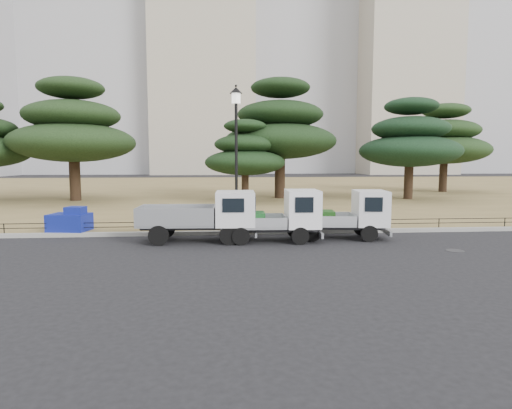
{
  "coord_description": "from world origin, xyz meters",
  "views": [
    {
      "loc": [
        -1.39,
        -14.81,
        3.04
      ],
      "look_at": [
        0.0,
        2.0,
        1.3
      ],
      "focal_mm": 30.0,
      "sensor_mm": 36.0,
      "label": 1
    }
  ],
  "objects": [
    {
      "name": "pine_east_near",
      "position": [
        12.73,
        16.34,
        4.49
      ],
      "size": [
        7.44,
        7.44,
        7.51
      ],
      "color": "black",
      "rests_on": "lawn"
    },
    {
      "name": "tarp_pile",
      "position": [
        -7.58,
        3.16,
        0.56
      ],
      "size": [
        1.69,
        1.35,
        1.02
      ],
      "rotation": [
        0.0,
        0.0,
        -0.17
      ],
      "color": "navy",
      "rests_on": "lawn"
    },
    {
      "name": "lawn",
      "position": [
        0.0,
        30.6,
        0.07
      ],
      "size": [
        120.0,
        56.0,
        0.15
      ],
      "primitive_type": "cube",
      "color": "olive",
      "rests_on": "ground"
    },
    {
      "name": "street_lamp",
      "position": [
        -0.74,
        2.9,
        4.11
      ],
      "size": [
        0.52,
        0.52,
        5.85
      ],
      "color": "black",
      "rests_on": "lawn"
    },
    {
      "name": "ground",
      "position": [
        0.0,
        0.0,
        0.0
      ],
      "size": [
        220.0,
        220.0,
        0.0
      ],
      "primitive_type": "plane",
      "color": "black"
    },
    {
      "name": "truck_kei_rear",
      "position": [
        3.51,
        1.35,
        0.94
      ],
      "size": [
        3.74,
        1.93,
        1.88
      ],
      "rotation": [
        0.0,
        0.0,
        -0.12
      ],
      "color": "black",
      "rests_on": "ground"
    },
    {
      "name": "truck_kei_front",
      "position": [
        0.77,
        1.02,
        0.96
      ],
      "size": [
        3.7,
        1.71,
        1.93
      ],
      "rotation": [
        0.0,
        0.0,
        -0.03
      ],
      "color": "black",
      "rests_on": "ground"
    },
    {
      "name": "pine_west_near",
      "position": [
        -11.89,
        17.04,
        5.18
      ],
      "size": [
        8.72,
        8.72,
        8.72
      ],
      "color": "black",
      "rests_on": "lawn"
    },
    {
      "name": "pine_center_left",
      "position": [
        0.33,
        15.35,
        3.47
      ],
      "size": [
        5.66,
        5.66,
        5.75
      ],
      "color": "black",
      "rests_on": "lawn"
    },
    {
      "name": "pipe_fence",
      "position": [
        0.0,
        2.75,
        0.44
      ],
      "size": [
        38.0,
        0.04,
        0.4
      ],
      "color": "black",
      "rests_on": "lawn"
    },
    {
      "name": "tower_center_right",
      "position": [
        18.0,
        95.0,
        40.0
      ],
      "size": [
        26.0,
        24.0,
        80.0
      ],
      "primitive_type": "cube",
      "color": "#A0A0A5",
      "rests_on": "ground"
    },
    {
      "name": "tower_east",
      "position": [
        40.0,
        82.0,
        24.0
      ],
      "size": [
        20.0,
        18.0,
        48.0
      ],
      "primitive_type": "cube",
      "color": "#AAA08C",
      "rests_on": "ground"
    },
    {
      "name": "truck_large",
      "position": [
        -2.0,
        1.22,
        1.04
      ],
      "size": [
        4.36,
        1.86,
        1.88
      ],
      "rotation": [
        0.0,
        0.0,
        -0.03
      ],
      "color": "black",
      "rests_on": "ground"
    },
    {
      "name": "pine_east_far",
      "position": [
        19.18,
        23.27,
        4.8
      ],
      "size": [
        8.03,
        8.03,
        8.07
      ],
      "color": "black",
      "rests_on": "lawn"
    },
    {
      "name": "manhole",
      "position": [
        6.5,
        -1.2,
        0.01
      ],
      "size": [
        0.6,
        0.6,
        0.01
      ],
      "primitive_type": "cylinder",
      "color": "#2D2D30",
      "rests_on": "ground"
    },
    {
      "name": "tower_far_east",
      "position": [
        58.0,
        90.0,
        35.0
      ],
      "size": [
        24.0,
        20.0,
        70.0
      ],
      "primitive_type": "cube",
      "color": "#A0A0A5",
      "rests_on": "ground"
    },
    {
      "name": "pine_center_right",
      "position": [
        3.17,
        17.94,
        5.41
      ],
      "size": [
        8.55,
        8.55,
        9.07
      ],
      "color": "black",
      "rests_on": "lawn"
    },
    {
      "name": "tower_center_left",
      "position": [
        -5.0,
        85.0,
        27.5
      ],
      "size": [
        22.0,
        20.0,
        55.0
      ],
      "primitive_type": "cube",
      "color": "#AAA08C",
      "rests_on": "ground"
    },
    {
      "name": "curb",
      "position": [
        0.0,
        2.6,
        0.08
      ],
      "size": [
        120.0,
        0.25,
        0.16
      ],
      "primitive_type": "cube",
      "color": "gray",
      "rests_on": "ground"
    }
  ]
}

